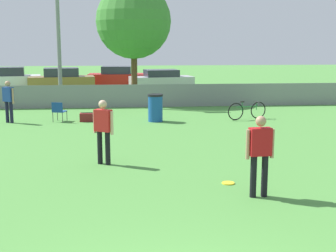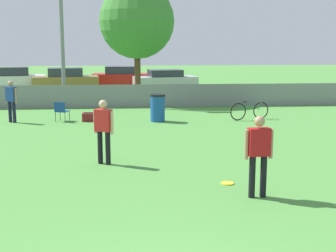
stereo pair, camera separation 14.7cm
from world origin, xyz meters
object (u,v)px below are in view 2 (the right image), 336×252
Objects in this scene: spectator_in_blue at (11,98)px; frisbee_disc at (227,183)px; tree_near_pole at (137,21)px; trash_bin at (158,108)px; folding_chair_sideline at (61,110)px; parked_car_silver at (165,79)px; player_defender_red at (104,127)px; player_thrower_red at (259,150)px; gear_bag_sideline at (92,117)px; parked_car_red at (121,77)px; bicycle_sideline at (250,111)px; parked_car_white at (12,79)px; parked_car_tan at (66,80)px.

frisbee_disc is at bearing 161.07° from spectator_in_blue.
trash_bin is (0.66, -6.40, -3.62)m from tree_near_pole.
parked_car_silver is (5.11, 12.97, 0.19)m from folding_chair_sideline.
player_defender_red is 1.00× the size of player_thrower_red.
folding_chair_sideline is at bearing -179.23° from gear_bag_sideline.
parked_car_red is (-1.04, 9.11, -3.48)m from tree_near_pole.
bicycle_sideline is 0.38× the size of parked_car_white.
spectator_in_blue reaches higher than parked_car_white.
tree_near_pole is 3.60× the size of bicycle_sideline.
player_thrower_red is at bearing -98.63° from parked_car_silver.
parked_car_red reaches higher than folding_chair_sideline.
player_thrower_red reaches higher than trash_bin.
spectator_in_blue is at bearing 163.23° from bicycle_sideline.
bicycle_sideline is at bearing -54.94° from tree_near_pole.
player_thrower_red is at bearing -75.29° from parked_car_white.
folding_chair_sideline is (-3.13, -6.14, -3.71)m from tree_near_pole.
tree_near_pole is at bearing -50.36° from parked_car_white.
parked_car_silver is (3.02, -2.27, -0.04)m from parked_car_red.
spectator_in_blue reaches higher than folding_chair_sideline.
tree_near_pole is 21.55× the size of frisbee_disc.
parked_car_tan is at bearing 109.34° from bicycle_sideline.
player_defender_red is at bearing -86.60° from parked_car_red.
trash_bin is 13.30m from parked_car_silver.
player_thrower_red reaches higher than gear_bag_sideline.
gear_bag_sideline is 13.55m from parked_car_silver.
parked_car_red is (3.98, 15.30, -0.26)m from spectator_in_blue.
trash_bin is (-3.74, -0.12, 0.18)m from bicycle_sideline.
spectator_in_blue is at bearing -127.19° from parked_car_silver.
trash_bin reaches higher than gear_bag_sideline.
player_thrower_red reaches higher than parked_car_red.
spectator_in_blue reaches higher than parked_car_tan.
parked_car_tan is at bearing 101.89° from player_thrower_red.
parked_car_tan is at bearing 131.18° from player_defender_red.
tree_near_pole reaches higher than parked_car_white.
spectator_in_blue reaches higher than trash_bin.
player_defender_red is 5.84× the size of frisbee_disc.
bicycle_sideline is 0.39× the size of parked_car_tan.
bicycle_sideline is at bearing -88.48° from parked_car_silver.
player_defender_red reaches higher than parked_car_silver.
parked_car_silver reaches higher than folding_chair_sideline.
spectator_in_blue reaches higher than parked_car_red.
spectator_in_blue is 11.01m from frisbee_disc.
folding_chair_sideline is (1.89, 0.06, -0.49)m from spectator_in_blue.
tree_near_pole is at bearing 116.02° from player_defender_red.
frisbee_disc is at bearing -123.77° from bicycle_sideline.
player_defender_red is at bearing -146.02° from bicycle_sideline.
gear_bag_sideline is 12.68m from parked_car_tan.
gear_bag_sideline is 0.17× the size of parked_car_silver.
player_thrower_red is at bearing -80.81° from parked_car_tan.
parked_car_red is (3.54, 2.84, -0.03)m from parked_car_tan.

